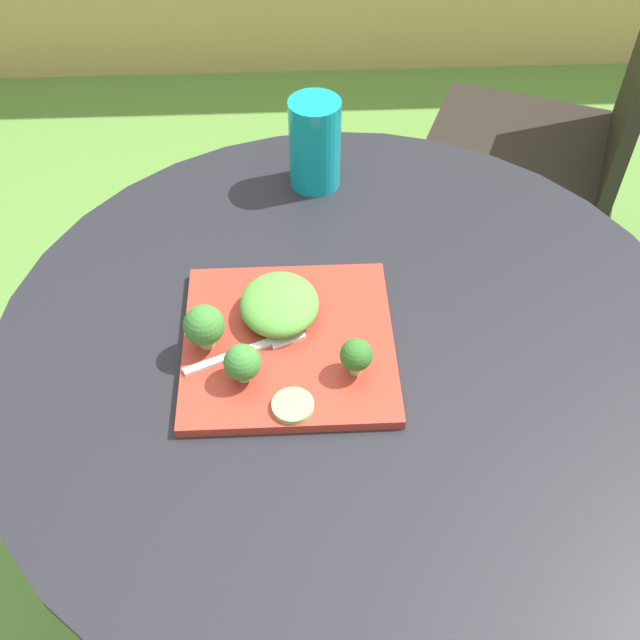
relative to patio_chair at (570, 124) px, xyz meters
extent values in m
plane|color=#568438|center=(-0.56, -0.81, -0.53)|extent=(12.00, 12.00, 0.00)
cylinder|color=black|center=(-0.56, -0.81, 0.22)|extent=(0.91, 0.91, 0.02)
cylinder|color=black|center=(-0.56, -0.81, -0.14)|extent=(0.06, 0.06, 0.70)
cylinder|color=black|center=(-0.56, -0.81, -0.51)|extent=(0.44, 0.44, 0.04)
cube|color=black|center=(-0.08, 0.03, -0.09)|extent=(0.58, 0.58, 0.03)
cylinder|color=black|center=(-0.18, 0.27, -0.31)|extent=(0.02, 0.02, 0.43)
cylinder|color=black|center=(-0.32, -0.06, -0.31)|extent=(0.02, 0.02, 0.43)
cylinder|color=black|center=(0.15, 0.13, -0.31)|extent=(0.02, 0.02, 0.43)
cylinder|color=black|center=(0.01, -0.20, -0.31)|extent=(0.02, 0.02, 0.43)
cube|color=#AD3323|center=(-0.64, -0.82, 0.24)|extent=(0.26, 0.26, 0.01)
cylinder|color=#0F8C93|center=(-0.59, -0.49, 0.30)|extent=(0.08, 0.08, 0.14)
cylinder|color=#0D777D|center=(-0.59, -0.49, 0.28)|extent=(0.07, 0.07, 0.10)
cube|color=silver|center=(-0.71, -0.85, 0.25)|extent=(0.11, 0.05, 0.00)
cube|color=silver|center=(-0.64, -0.82, 0.25)|extent=(0.05, 0.04, 0.00)
ellipsoid|color=#519338|center=(-0.65, -0.78, 0.27)|extent=(0.10, 0.11, 0.04)
cylinder|color=#99B770|center=(-0.57, -0.88, 0.25)|extent=(0.01, 0.01, 0.01)
sphere|color=#2D6623|center=(-0.57, -0.88, 0.28)|extent=(0.04, 0.04, 0.04)
cylinder|color=#99B770|center=(-0.69, -0.88, 0.25)|extent=(0.02, 0.02, 0.01)
sphere|color=#38752D|center=(-0.69, -0.88, 0.28)|extent=(0.04, 0.04, 0.04)
cylinder|color=#99B770|center=(-0.74, -0.83, 0.25)|extent=(0.02, 0.02, 0.01)
sphere|color=#38752D|center=(-0.74, -0.83, 0.28)|extent=(0.05, 0.05, 0.05)
cylinder|color=#8EB766|center=(-0.64, -0.93, 0.25)|extent=(0.05, 0.05, 0.01)
camera|label=1|loc=(-0.63, -1.42, 0.94)|focal=41.77mm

